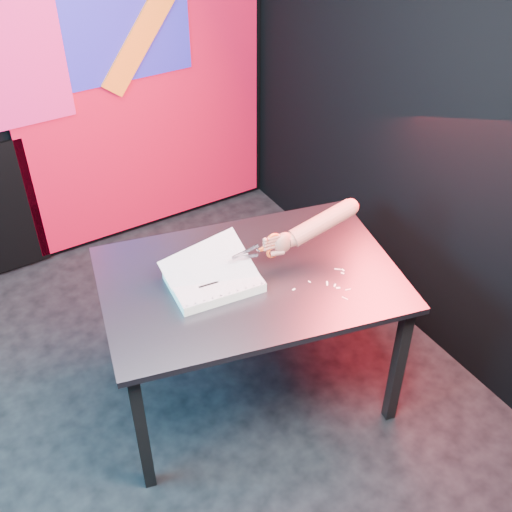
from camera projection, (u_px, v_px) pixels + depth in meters
room at (127, 174)px, 2.37m from camera, size 3.01×3.01×2.71m
backdrop at (47, 118)px, 3.62m from camera, size 2.88×0.05×2.08m
work_table at (250, 290)px, 2.89m from camera, size 1.47×1.14×0.75m
printout_stack at (214, 280)px, 2.78m from camera, size 0.40×0.32×0.20m
scissors at (270, 247)px, 2.80m from camera, size 0.23×0.03×0.13m
hand_forearm at (316, 226)px, 2.86m from camera, size 0.47×0.11×0.18m
paper_clippings at (333, 283)px, 2.81m from camera, size 0.28×0.20×0.00m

